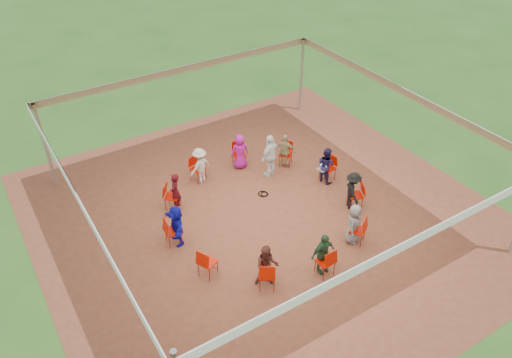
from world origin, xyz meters
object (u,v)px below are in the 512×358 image
chair_9 (357,230)px  person_seated_1 (285,151)px  person_seated_8 (354,224)px  chair_0 (328,168)px  chair_5 (173,231)px  chair_1 (286,154)px  chair_3 (198,169)px  chair_8 (325,261)px  laptop (322,168)px  person_seated_7 (323,253)px  person_seated_5 (177,225)px  chair_7 (267,275)px  cable_coil (263,194)px  standing_person (270,156)px  chair_6 (208,262)px  person_seated_3 (200,166)px  chair_10 (356,195)px  chair_2 (239,154)px  person_seated_6 (267,266)px  chair_4 (172,196)px  person_seated_2 (240,152)px  person_seated_9 (353,191)px  person_seated_4 (175,192)px  person_seated_0 (326,165)px

chair_9 → person_seated_1: bearing=50.2°
chair_9 → person_seated_8: 0.23m
chair_0 → chair_5: bearing=81.8°
chair_1 → chair_3: size_ratio=1.00×
chair_0 → chair_9: (-1.23, -2.84, 0.00)m
chair_8 → laptop: (2.48, 3.28, 0.15)m
person_seated_7 → person_seated_5: bearing=130.9°
chair_7 → cable_coil: (2.05, 3.34, -0.43)m
chair_9 → person_seated_1: size_ratio=0.71×
standing_person → chair_6: bearing=18.4°
chair_7 → person_seated_3: 5.10m
chair_10 → chair_2: bearing=49.1°
chair_1 → person_seated_1: 0.23m
chair_0 → person_seated_3: bearing=50.2°
person_seated_6 → laptop: size_ratio=3.82×
chair_4 → person_seated_2: 3.04m
chair_1 → chair_6: (-4.70, -3.16, 0.00)m
person_seated_7 → person_seated_8: 1.55m
standing_person → person_seated_8: bearing=74.1°
chair_2 → chair_8: 5.67m
person_seated_5 → laptop: bearing=97.9°
chair_6 → person_seated_3: bearing=129.8°
chair_1 → chair_4: 4.33m
chair_7 → cable_coil: 3.94m
chair_1 → chair_2: bearing=16.4°
person_seated_9 → person_seated_1: bearing=32.7°
chair_6 → person_seated_4: bearing=145.4°
chair_3 → person_seated_0: size_ratio=0.71×
chair_5 → person_seated_4: 1.60m
cable_coil → laptop: laptop is taller
laptop → chair_9: bearing=151.9°
person_seated_1 → chair_3: bearing=30.8°
person_seated_0 → person_seated_8: size_ratio=1.00×
chair_2 → person_seated_8: size_ratio=0.71×
chair_7 → person_seated_9: size_ratio=0.71×
chair_1 → chair_2: size_ratio=1.00×
person_seated_6 → chair_0: bearing=64.9°
person_seated_2 → cable_coil: (-0.16, -1.75, -0.62)m
chair_6 → chair_10: bearing=65.5°
chair_10 → person_seated_4: size_ratio=0.71×
person_seated_1 → standing_person: 0.72m
chair_7 → chair_8: 1.61m
chair_9 → chair_10: bearing=16.4°
person_seated_6 → laptop: (3.98, 2.76, -0.04)m
person_seated_2 → cable_coil: size_ratio=3.11×
chair_5 → laptop: 5.39m
chair_2 → laptop: (1.79, -2.34, 0.15)m
chair_8 → person_seated_5: bearing=129.8°
chair_8 → person_seated_1: 5.10m
chair_5 → chair_6: bearing=16.4°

